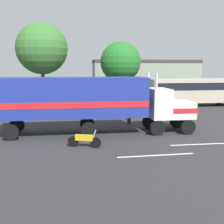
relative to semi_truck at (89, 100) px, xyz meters
name	(u,v)px	position (x,y,z in m)	size (l,w,h in m)	color
ground_plane	(179,131)	(6.62, 1.80, -2.52)	(120.00, 120.00, 0.00)	#2D2D30
lane_stripe_near	(203,144)	(7.84, -1.70, -2.52)	(4.40, 0.16, 0.01)	silver
lane_stripe_mid	(156,155)	(4.79, -4.44, -2.52)	(4.40, 0.16, 0.01)	silver
semi_truck	(89,100)	(0.00, 0.00, 0.00)	(14.28, 6.37, 4.50)	silver
person_bystander	(129,114)	(2.61, 3.90, -1.63)	(0.43, 0.47, 1.63)	#2D3347
parked_bus	(194,90)	(9.73, 16.35, -0.46)	(11.27, 5.56, 3.40)	#BFB29E
parked_car	(108,107)	(0.12, 8.38, -1.72)	(4.70, 3.79, 1.57)	maroon
motorcycle	(84,140)	(0.46, -3.43, -2.04)	(2.11, 0.29, 1.12)	black
tree_left	(42,49)	(-8.85, 13.42, 4.54)	(6.24, 6.24, 10.20)	brown
tree_center	(120,62)	(0.35, 17.34, 2.97)	(5.33, 5.33, 8.17)	brown
building_backdrop	(145,77)	(3.35, 27.60, 0.69)	(18.33, 10.63, 6.00)	gray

